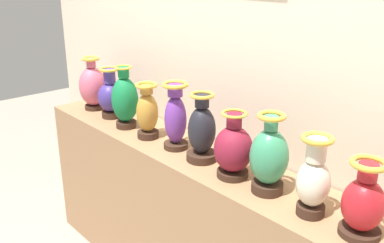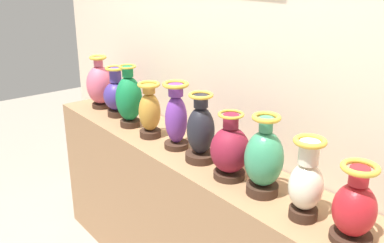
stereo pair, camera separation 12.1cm
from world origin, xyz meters
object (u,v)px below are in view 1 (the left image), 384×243
at_px(vase_onyx, 202,131).
at_px(vase_emerald, 125,100).
at_px(vase_indigo, 111,96).
at_px(vase_ivory, 313,180).
at_px(vase_rose, 93,86).
at_px(vase_ochre, 147,112).
at_px(vase_violet, 175,117).
at_px(vase_burgundy, 233,149).
at_px(vase_crimson, 363,203).
at_px(vase_jade, 269,158).

bearing_deg(vase_onyx, vase_emerald, -177.99).
bearing_deg(vase_indigo, vase_ivory, -1.39).
height_order(vase_rose, vase_ochre, vase_rose).
relative_size(vase_violet, vase_burgundy, 1.15).
xyz_separation_m(vase_indigo, vase_burgundy, (1.12, -0.03, -0.00)).
relative_size(vase_onyx, vase_crimson, 1.18).
xyz_separation_m(vase_rose, vase_onyx, (1.12, -0.01, -0.01)).
xyz_separation_m(vase_indigo, vase_ivory, (1.57, -0.04, 0.01)).
relative_size(vase_emerald, vase_ivory, 1.12).
bearing_deg(vase_rose, vase_onyx, -0.62).
relative_size(vase_emerald, vase_jade, 1.05).
relative_size(vase_onyx, vase_ivory, 1.05).
relative_size(vase_ivory, vase_crimson, 1.12).
bearing_deg(vase_rose, vase_burgundy, -1.21).
bearing_deg(vase_rose, vase_ochre, -2.92).
relative_size(vase_emerald, vase_ochre, 1.18).
bearing_deg(vase_onyx, vase_ivory, -2.13).
distance_m(vase_violet, vase_ivory, 0.89).
xyz_separation_m(vase_onyx, vase_crimson, (0.88, -0.01, -0.02)).
bearing_deg(vase_ochre, vase_ivory, -0.13).
relative_size(vase_jade, vase_crimson, 1.20).
bearing_deg(vase_crimson, vase_indigo, 179.33).
bearing_deg(vase_burgundy, vase_crimson, 0.75).
height_order(vase_onyx, vase_burgundy, vase_onyx).
bearing_deg(vase_ochre, vase_indigo, 175.52).
distance_m(vase_indigo, vase_emerald, 0.23).
relative_size(vase_indigo, vase_violet, 0.89).
distance_m(vase_jade, vase_crimson, 0.44).
bearing_deg(vase_crimson, vase_emerald, -179.43).
relative_size(vase_rose, vase_onyx, 1.02).
bearing_deg(vase_burgundy, vase_violet, 177.83).
bearing_deg(vase_ochre, vase_rose, 177.08).
bearing_deg(vase_burgundy, vase_onyx, 176.00).
height_order(vase_rose, vase_ivory, vase_rose).
distance_m(vase_violet, vase_jade, 0.65).
bearing_deg(vase_emerald, vase_rose, 175.54).
bearing_deg(vase_ivory, vase_rose, 178.81).
bearing_deg(vase_onyx, vase_crimson, -0.52).
xyz_separation_m(vase_emerald, vase_onyx, (0.66, 0.02, -0.02)).
bearing_deg(vase_burgundy, vase_ivory, -1.14).
bearing_deg(vase_crimson, vase_onyx, 179.48).
relative_size(vase_ochre, vase_violet, 0.88).
distance_m(vase_emerald, vase_crimson, 1.55).
xyz_separation_m(vase_emerald, vase_ivory, (1.34, -0.00, -0.02)).
bearing_deg(vase_jade, vase_crimson, -0.04).
relative_size(vase_onyx, vase_burgundy, 1.11).
xyz_separation_m(vase_violet, vase_jade, (0.65, -0.01, -0.01)).
xyz_separation_m(vase_rose, vase_jade, (1.56, -0.02, -0.00)).
bearing_deg(vase_indigo, vase_violet, -1.04).
height_order(vase_rose, vase_burgundy, vase_rose).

